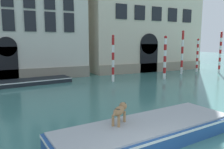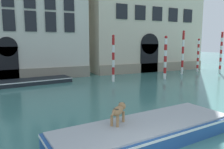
{
  "view_description": "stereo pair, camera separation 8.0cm",
  "coord_description": "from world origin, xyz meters",
  "px_view_note": "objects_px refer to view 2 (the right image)",
  "views": [
    {
      "loc": [
        -3.54,
        -2.68,
        3.35
      ],
      "look_at": [
        2.78,
        10.52,
        1.2
      ],
      "focal_mm": 35.0,
      "sensor_mm": 36.0,
      "label": 1
    },
    {
      "loc": [
        -3.47,
        -2.71,
        3.35
      ],
      "look_at": [
        2.78,
        10.52,
        1.2
      ],
      "focal_mm": 35.0,
      "sensor_mm": 36.0,
      "label": 2
    }
  ],
  "objects_px": {
    "mooring_pole_3": "(221,52)",
    "mooring_pole_5": "(198,55)",
    "dog_on_deck": "(119,111)",
    "mooring_pole_4": "(183,52)",
    "boat_moored_near_palazzo": "(33,81)",
    "mooring_pole_2": "(165,57)",
    "boat_foreground": "(146,130)",
    "mooring_pole_0": "(113,58)"
  },
  "relations": [
    {
      "from": "boat_foreground",
      "to": "boat_moored_near_palazzo",
      "type": "relative_size",
      "value": 1.12
    },
    {
      "from": "mooring_pole_2",
      "to": "dog_on_deck",
      "type": "bearing_deg",
      "value": -135.32
    },
    {
      "from": "mooring_pole_3",
      "to": "mooring_pole_4",
      "type": "distance_m",
      "value": 4.39
    },
    {
      "from": "mooring_pole_2",
      "to": "mooring_pole_3",
      "type": "bearing_deg",
      "value": 3.53
    },
    {
      "from": "boat_foreground",
      "to": "mooring_pole_4",
      "type": "bearing_deg",
      "value": 37.54
    },
    {
      "from": "dog_on_deck",
      "to": "mooring_pole_4",
      "type": "xyz_separation_m",
      "value": [
        13.48,
        11.42,
        1.28
      ]
    },
    {
      "from": "boat_foreground",
      "to": "boat_moored_near_palazzo",
      "type": "height_order",
      "value": "boat_foreground"
    },
    {
      "from": "mooring_pole_0",
      "to": "boat_foreground",
      "type": "bearing_deg",
      "value": -109.83
    },
    {
      "from": "mooring_pole_3",
      "to": "mooring_pole_4",
      "type": "relative_size",
      "value": 0.98
    },
    {
      "from": "mooring_pole_3",
      "to": "mooring_pole_5",
      "type": "height_order",
      "value": "mooring_pole_3"
    },
    {
      "from": "boat_moored_near_palazzo",
      "to": "mooring_pole_4",
      "type": "height_order",
      "value": "mooring_pole_4"
    },
    {
      "from": "mooring_pole_2",
      "to": "mooring_pole_5",
      "type": "relative_size",
      "value": 1.04
    },
    {
      "from": "mooring_pole_2",
      "to": "mooring_pole_4",
      "type": "height_order",
      "value": "mooring_pole_4"
    },
    {
      "from": "boat_foreground",
      "to": "mooring_pole_2",
      "type": "xyz_separation_m",
      "value": [
        8.8,
        9.96,
        1.68
      ]
    },
    {
      "from": "dog_on_deck",
      "to": "mooring_pole_4",
      "type": "relative_size",
      "value": 0.18
    },
    {
      "from": "mooring_pole_3",
      "to": "mooring_pole_0",
      "type": "bearing_deg",
      "value": 179.03
    },
    {
      "from": "mooring_pole_3",
      "to": "mooring_pole_4",
      "type": "height_order",
      "value": "mooring_pole_4"
    },
    {
      "from": "mooring_pole_4",
      "to": "boat_moored_near_palazzo",
      "type": "bearing_deg",
      "value": 176.74
    },
    {
      "from": "boat_foreground",
      "to": "dog_on_deck",
      "type": "height_order",
      "value": "dog_on_deck"
    },
    {
      "from": "boat_moored_near_palazzo",
      "to": "mooring_pole_5",
      "type": "bearing_deg",
      "value": -8.4
    },
    {
      "from": "boat_foreground",
      "to": "mooring_pole_2",
      "type": "distance_m",
      "value": 13.4
    },
    {
      "from": "mooring_pole_2",
      "to": "mooring_pole_3",
      "type": "height_order",
      "value": "mooring_pole_3"
    },
    {
      "from": "mooring_pole_3",
      "to": "mooring_pole_5",
      "type": "bearing_deg",
      "value": 121.22
    },
    {
      "from": "boat_foreground",
      "to": "mooring_pole_5",
      "type": "height_order",
      "value": "mooring_pole_5"
    },
    {
      "from": "boat_moored_near_palazzo",
      "to": "boat_foreground",
      "type": "bearing_deg",
      "value": -86.8
    },
    {
      "from": "mooring_pole_4",
      "to": "dog_on_deck",
      "type": "bearing_deg",
      "value": -139.73
    },
    {
      "from": "dog_on_deck",
      "to": "boat_moored_near_palazzo",
      "type": "bearing_deg",
      "value": 57.04
    },
    {
      "from": "mooring_pole_5",
      "to": "mooring_pole_0",
      "type": "bearing_deg",
      "value": -171.23
    },
    {
      "from": "mooring_pole_0",
      "to": "mooring_pole_2",
      "type": "relative_size",
      "value": 1.01
    },
    {
      "from": "mooring_pole_3",
      "to": "boat_foreground",
      "type": "bearing_deg",
      "value": -148.07
    },
    {
      "from": "dog_on_deck",
      "to": "mooring_pole_5",
      "type": "height_order",
      "value": "mooring_pole_5"
    },
    {
      "from": "boat_foreground",
      "to": "mooring_pole_0",
      "type": "height_order",
      "value": "mooring_pole_0"
    },
    {
      "from": "boat_foreground",
      "to": "mooring_pole_3",
      "type": "distance_m",
      "value": 19.85
    },
    {
      "from": "boat_foreground",
      "to": "mooring_pole_5",
      "type": "bearing_deg",
      "value": 33.16
    },
    {
      "from": "dog_on_deck",
      "to": "mooring_pole_0",
      "type": "height_order",
      "value": "mooring_pole_0"
    },
    {
      "from": "mooring_pole_4",
      "to": "boat_foreground",
      "type": "bearing_deg",
      "value": -136.87
    },
    {
      "from": "mooring_pole_0",
      "to": "mooring_pole_4",
      "type": "xyz_separation_m",
      "value": [
        8.74,
        1.12,
        0.31
      ]
    },
    {
      "from": "mooring_pole_0",
      "to": "mooring_pole_2",
      "type": "height_order",
      "value": "mooring_pole_0"
    },
    {
      "from": "boat_moored_near_palazzo",
      "to": "mooring_pole_3",
      "type": "xyz_separation_m",
      "value": [
        19.23,
        -2.2,
        2.06
      ]
    },
    {
      "from": "mooring_pole_4",
      "to": "mooring_pole_5",
      "type": "xyz_separation_m",
      "value": [
        2.95,
        0.68,
        -0.41
      ]
    },
    {
      "from": "boat_foreground",
      "to": "boat_moored_near_palazzo",
      "type": "bearing_deg",
      "value": 95.44
    },
    {
      "from": "boat_foreground",
      "to": "mooring_pole_3",
      "type": "relative_size",
      "value": 1.55
    }
  ]
}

